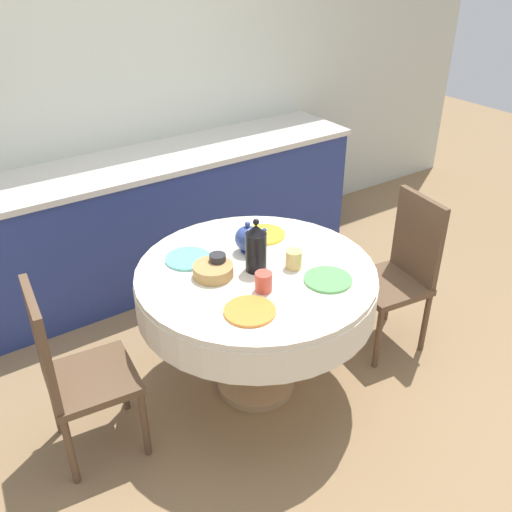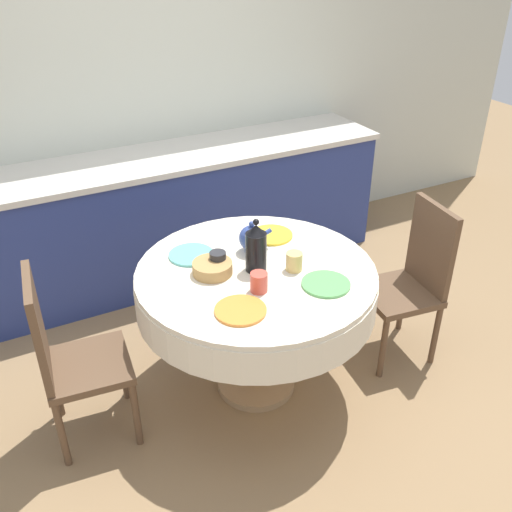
% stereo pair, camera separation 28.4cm
% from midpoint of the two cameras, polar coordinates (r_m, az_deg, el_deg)
% --- Properties ---
extents(ground_plane, '(12.00, 12.00, 0.00)m').
position_cam_midpoint_polar(ground_plane, '(3.36, 2.48, -12.82)').
color(ground_plane, '#8E704C').
extents(wall_back, '(7.00, 0.05, 2.60)m').
position_cam_midpoint_polar(wall_back, '(4.15, -9.55, 16.07)').
color(wall_back, beige).
rests_on(wall_back, ground_plane).
extents(kitchen_counter, '(3.24, 0.64, 0.93)m').
position_cam_midpoint_polar(kitchen_counter, '(4.14, -7.03, 3.86)').
color(kitchen_counter, navy).
rests_on(kitchen_counter, ground_plane).
extents(dining_table, '(1.24, 1.24, 0.78)m').
position_cam_midpoint_polar(dining_table, '(2.95, 2.76, -3.56)').
color(dining_table, tan).
rests_on(dining_table, ground_plane).
extents(chair_left, '(0.45, 0.45, 0.96)m').
position_cam_midpoint_polar(chair_left, '(3.46, 17.65, -2.08)').
color(chair_left, brown).
rests_on(chair_left, ground_plane).
extents(chair_right, '(0.44, 0.44, 0.96)m').
position_cam_midpoint_polar(chair_right, '(2.84, -15.65, -9.58)').
color(chair_right, brown).
rests_on(chair_right, ground_plane).
extents(plate_near_left, '(0.24, 0.24, 0.01)m').
position_cam_midpoint_polar(plate_near_left, '(2.58, 1.60, -5.56)').
color(plate_near_left, orange).
rests_on(plate_near_left, dining_table).
extents(cup_near_left, '(0.08, 0.08, 0.10)m').
position_cam_midpoint_polar(cup_near_left, '(2.70, 3.31, -2.73)').
color(cup_near_left, '#CC4C3D').
rests_on(cup_near_left, dining_table).
extents(plate_near_right, '(0.24, 0.24, 0.01)m').
position_cam_midpoint_polar(plate_near_right, '(2.79, 9.91, -2.87)').
color(plate_near_right, '#5BA85B').
rests_on(plate_near_right, dining_table).
extents(cup_near_right, '(0.08, 0.08, 0.10)m').
position_cam_midpoint_polar(cup_near_right, '(2.87, 6.67, -0.62)').
color(cup_near_right, '#DBB766').
rests_on(cup_near_right, dining_table).
extents(plate_far_left, '(0.24, 0.24, 0.01)m').
position_cam_midpoint_polar(plate_far_left, '(3.00, -3.81, 0.05)').
color(plate_far_left, '#60BCB7').
rests_on(plate_far_left, dining_table).
extents(cup_far_left, '(0.08, 0.08, 0.10)m').
position_cam_midpoint_polar(cup_far_left, '(2.86, -1.00, -0.55)').
color(cup_far_left, '#28282D').
rests_on(cup_far_left, dining_table).
extents(plate_far_right, '(0.24, 0.24, 0.01)m').
position_cam_midpoint_polar(plate_far_right, '(3.19, 4.09, 2.04)').
color(plate_far_right, yellow).
rests_on(plate_far_right, dining_table).
extents(cup_far_right, '(0.08, 0.08, 0.10)m').
position_cam_midpoint_polar(cup_far_right, '(3.02, 2.61, 1.24)').
color(cup_far_right, '#28282D').
rests_on(cup_far_right, dining_table).
extents(coffee_carafe, '(0.11, 0.11, 0.29)m').
position_cam_midpoint_polar(coffee_carafe, '(2.82, 2.80, 0.71)').
color(coffee_carafe, black).
rests_on(coffee_carafe, dining_table).
extents(teapot, '(0.19, 0.14, 0.18)m').
position_cam_midpoint_polar(teapot, '(3.00, 2.29, 1.73)').
color(teapot, '#33478E').
rests_on(teapot, dining_table).
extents(bread_basket, '(0.20, 0.20, 0.06)m').
position_cam_midpoint_polar(bread_basket, '(2.83, -1.53, -1.29)').
color(bread_basket, '#AD844C').
rests_on(bread_basket, dining_table).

